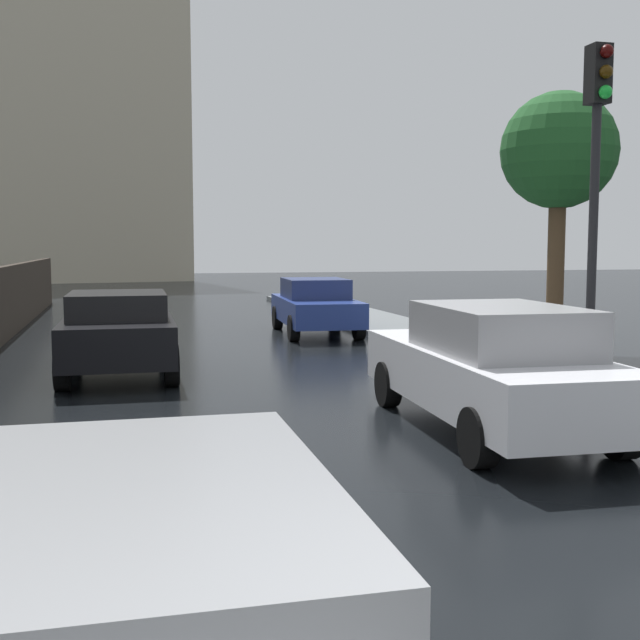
{
  "coord_description": "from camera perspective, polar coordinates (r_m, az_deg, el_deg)",
  "views": [
    {
      "loc": [
        -1.69,
        -1.02,
        2.19
      ],
      "look_at": [
        0.71,
        8.39,
        1.26
      ],
      "focal_mm": 44.05,
      "sensor_mm": 36.0,
      "label": 1
    }
  ],
  "objects": [
    {
      "name": "car_blue_behind_camera",
      "position": [
        19.27,
        -0.33,
        1.06
      ],
      "size": [
        1.94,
        4.19,
        1.36
      ],
      "rotation": [
        0.0,
        0.0,
        -0.06
      ],
      "color": "navy",
      "rests_on": "ground"
    },
    {
      "name": "car_white_near_kerb",
      "position": [
        9.45,
        12.36,
        -3.33
      ],
      "size": [
        1.92,
        4.66,
        1.5
      ],
      "rotation": [
        0.0,
        0.0,
        -0.04
      ],
      "color": "silver",
      "rests_on": "ground"
    },
    {
      "name": "distant_tower",
      "position": [
        51.17,
        -19.2,
        15.1
      ],
      "size": [
        16.56,
        9.83,
        21.99
      ],
      "color": "#B2A88E",
      "rests_on": "ground"
    },
    {
      "name": "street_tree_near",
      "position": [
        16.98,
        16.97,
        11.47
      ],
      "size": [
        2.36,
        2.36,
        5.28
      ],
      "color": "#4C3823",
      "rests_on": "ground"
    },
    {
      "name": "traffic_light",
      "position": [
        10.94,
        19.44,
        11.05
      ],
      "size": [
        0.26,
        0.39,
        4.6
      ],
      "color": "black",
      "rests_on": "sidewalk_strip"
    },
    {
      "name": "car_black_far_lane",
      "position": [
        13.57,
        -14.44,
        -0.79
      ],
      "size": [
        1.89,
        3.9,
        1.4
      ],
      "rotation": [
        0.0,
        0.0,
        3.13
      ],
      "color": "black",
      "rests_on": "ground"
    }
  ]
}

